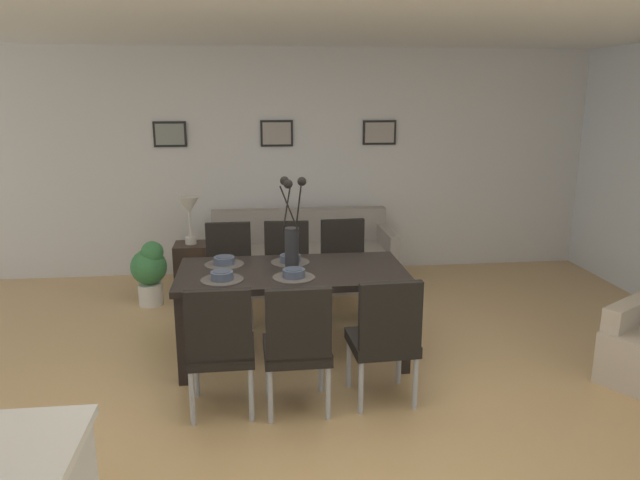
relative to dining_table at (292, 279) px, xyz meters
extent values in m
plane|color=tan|center=(0.11, -0.79, -0.66)|extent=(9.00, 9.00, 0.00)
cube|color=silver|center=(0.11, 2.46, 0.64)|extent=(9.00, 0.10, 2.60)
cube|color=white|center=(0.11, -0.39, 1.98)|extent=(9.00, 7.20, 0.08)
cube|color=black|center=(0.00, 0.00, 0.05)|extent=(1.80, 0.90, 0.05)
cube|color=black|center=(0.84, 0.39, -0.32)|extent=(0.07, 0.07, 0.69)
cube|color=black|center=(-0.84, 0.39, -0.32)|extent=(0.07, 0.07, 0.69)
cube|color=black|center=(0.84, -0.39, -0.32)|extent=(0.07, 0.07, 0.69)
cube|color=black|center=(-0.84, -0.39, -0.32)|extent=(0.07, 0.07, 0.69)
cube|color=black|center=(-0.53, -0.77, -0.24)|extent=(0.45, 0.45, 0.08)
cube|color=black|center=(-0.53, -0.96, 0.02)|extent=(0.42, 0.07, 0.48)
cylinder|color=#9EA0A5|center=(-0.35, -0.58, -0.47)|extent=(0.04, 0.04, 0.38)
cylinder|color=#9EA0A5|center=(-0.73, -0.59, -0.47)|extent=(0.04, 0.04, 0.38)
cylinder|color=#9EA0A5|center=(-0.34, -0.96, -0.47)|extent=(0.04, 0.04, 0.38)
cylinder|color=#9EA0A5|center=(-0.72, -0.97, -0.47)|extent=(0.04, 0.04, 0.38)
cube|color=black|center=(-0.53, 0.79, -0.24)|extent=(0.45, 0.45, 0.08)
cube|color=black|center=(-0.53, 0.98, 0.02)|extent=(0.42, 0.07, 0.48)
cylinder|color=#9EA0A5|center=(-0.72, 0.60, -0.47)|extent=(0.04, 0.04, 0.38)
cylinder|color=#9EA0A5|center=(-0.34, 0.60, -0.47)|extent=(0.04, 0.04, 0.38)
cylinder|color=#9EA0A5|center=(-0.72, 0.98, -0.47)|extent=(0.04, 0.04, 0.38)
cylinder|color=#9EA0A5|center=(-0.34, 0.98, -0.47)|extent=(0.04, 0.04, 0.38)
cube|color=black|center=(-0.03, -0.81, -0.24)|extent=(0.44, 0.44, 0.08)
cube|color=black|center=(-0.03, -1.00, 0.02)|extent=(0.42, 0.06, 0.48)
cylinder|color=#9EA0A5|center=(0.16, -0.62, -0.47)|extent=(0.04, 0.04, 0.38)
cylinder|color=#9EA0A5|center=(-0.22, -0.62, -0.47)|extent=(0.04, 0.04, 0.38)
cylinder|color=#9EA0A5|center=(0.16, -1.00, -0.47)|extent=(0.04, 0.04, 0.38)
cylinder|color=#9EA0A5|center=(-0.22, -1.00, -0.47)|extent=(0.04, 0.04, 0.38)
cube|color=black|center=(0.00, 0.79, -0.24)|extent=(0.46, 0.46, 0.08)
cube|color=black|center=(0.02, 0.98, 0.02)|extent=(0.42, 0.08, 0.48)
cylinder|color=#9EA0A5|center=(-0.20, 0.61, -0.47)|extent=(0.04, 0.04, 0.38)
cylinder|color=#9EA0A5|center=(0.18, 0.59, -0.47)|extent=(0.04, 0.04, 0.38)
cylinder|color=#9EA0A5|center=(-0.17, 0.99, -0.47)|extent=(0.04, 0.04, 0.38)
cylinder|color=#9EA0A5|center=(0.21, 0.97, -0.47)|extent=(0.04, 0.04, 0.38)
cube|color=black|center=(0.57, -0.75, -0.24)|extent=(0.46, 0.46, 0.08)
cube|color=black|center=(0.58, -0.94, 0.02)|extent=(0.42, 0.08, 0.48)
cylinder|color=#9EA0A5|center=(0.75, -0.55, -0.47)|extent=(0.04, 0.04, 0.38)
cylinder|color=#9EA0A5|center=(0.37, -0.57, -0.47)|extent=(0.04, 0.04, 0.38)
cylinder|color=#9EA0A5|center=(0.77, -0.93, -0.47)|extent=(0.04, 0.04, 0.38)
cylinder|color=#9EA0A5|center=(0.39, -0.95, -0.47)|extent=(0.04, 0.04, 0.38)
cube|color=black|center=(0.57, 0.81, -0.24)|extent=(0.46, 0.46, 0.08)
cube|color=black|center=(0.56, 1.00, 0.02)|extent=(0.42, 0.08, 0.48)
cylinder|color=#9EA0A5|center=(0.39, 0.61, -0.47)|extent=(0.04, 0.04, 0.38)
cylinder|color=#9EA0A5|center=(0.77, 0.63, -0.47)|extent=(0.04, 0.04, 0.38)
cylinder|color=#9EA0A5|center=(0.37, 0.99, -0.47)|extent=(0.04, 0.04, 0.38)
cylinder|color=#9EA0A5|center=(0.75, 1.01, -0.47)|extent=(0.04, 0.04, 0.38)
cylinder|color=#232326|center=(0.00, 0.00, 0.25)|extent=(0.11, 0.11, 0.34)
cylinder|color=black|center=(0.06, 0.02, 0.58)|extent=(0.05, 0.12, 0.37)
sphere|color=black|center=(0.09, 0.03, 0.78)|extent=(0.07, 0.07, 0.07)
cylinder|color=black|center=(-0.03, 0.05, 0.58)|extent=(0.08, 0.05, 0.38)
sphere|color=black|center=(-0.05, 0.08, 0.78)|extent=(0.07, 0.07, 0.07)
cylinder|color=black|center=(-0.02, -0.06, 0.58)|extent=(0.15, 0.06, 0.36)
sphere|color=black|center=(-0.03, -0.09, 0.78)|extent=(0.07, 0.07, 0.07)
cylinder|color=#4C4742|center=(-0.54, -0.20, 0.08)|extent=(0.32, 0.32, 0.01)
cylinder|color=#475166|center=(-0.54, -0.20, 0.11)|extent=(0.17, 0.17, 0.06)
cylinder|color=#3C4556|center=(-0.54, -0.20, 0.13)|extent=(0.13, 0.13, 0.04)
cylinder|color=#4C4742|center=(-0.54, 0.20, 0.08)|extent=(0.32, 0.32, 0.01)
cylinder|color=#475166|center=(-0.54, 0.20, 0.11)|extent=(0.17, 0.17, 0.06)
cylinder|color=#3C4556|center=(-0.54, 0.20, 0.13)|extent=(0.13, 0.13, 0.04)
cylinder|color=#4C4742|center=(0.00, -0.20, 0.08)|extent=(0.32, 0.32, 0.01)
cylinder|color=#475166|center=(0.00, -0.20, 0.11)|extent=(0.17, 0.17, 0.06)
cylinder|color=#3C4556|center=(0.00, -0.20, 0.13)|extent=(0.13, 0.13, 0.04)
cylinder|color=#4C4742|center=(0.00, 0.20, 0.08)|extent=(0.32, 0.32, 0.01)
cylinder|color=#475166|center=(0.00, 0.20, 0.11)|extent=(0.17, 0.17, 0.06)
cylinder|color=#3C4556|center=(0.00, 0.20, 0.13)|extent=(0.13, 0.13, 0.04)
cube|color=gray|center=(0.24, 1.83, -0.45)|extent=(2.00, 0.84, 0.42)
cube|color=gray|center=(0.24, 2.17, -0.05)|extent=(2.00, 0.16, 0.38)
cube|color=gray|center=(1.18, 1.83, -0.14)|extent=(0.10, 0.84, 0.20)
cube|color=gray|center=(-0.71, 1.83, -0.14)|extent=(0.10, 0.84, 0.20)
cube|color=#33261E|center=(-0.97, 1.79, -0.40)|extent=(0.36, 0.36, 0.52)
cylinder|color=beige|center=(-0.97, 1.79, -0.10)|extent=(0.12, 0.12, 0.08)
cylinder|color=beige|center=(-0.97, 1.79, 0.08)|extent=(0.02, 0.02, 0.30)
cone|color=silver|center=(-0.97, 1.79, 0.28)|extent=(0.22, 0.22, 0.18)
cube|color=#B7A893|center=(2.55, -0.57, -0.17)|extent=(0.65, 0.48, 0.18)
cube|color=black|center=(-1.20, 2.39, 0.98)|extent=(0.37, 0.02, 0.28)
cube|color=gray|center=(-1.20, 2.38, 0.98)|extent=(0.32, 0.01, 0.23)
cube|color=black|center=(0.00, 2.39, 0.98)|extent=(0.37, 0.02, 0.30)
cube|color=#9E9389|center=(0.00, 2.38, 0.98)|extent=(0.32, 0.01, 0.25)
cube|color=black|center=(1.20, 2.39, 0.98)|extent=(0.39, 0.02, 0.28)
cube|color=#9E9389|center=(1.20, 2.38, 0.98)|extent=(0.34, 0.01, 0.23)
cylinder|color=silver|center=(-1.35, 1.37, -0.55)|extent=(0.24, 0.24, 0.22)
sphere|color=#387A42|center=(-1.35, 1.37, -0.26)|extent=(0.36, 0.36, 0.36)
sphere|color=#387A42|center=(-1.30, 1.34, -0.10)|extent=(0.22, 0.22, 0.22)
camera|label=1|loc=(-0.29, -4.51, 1.46)|focal=33.36mm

